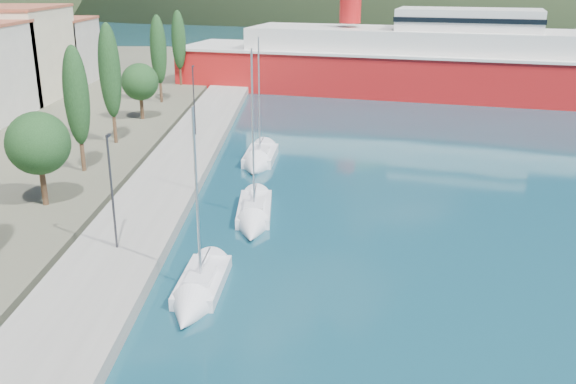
{
  "coord_description": "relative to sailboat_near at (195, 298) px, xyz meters",
  "views": [
    {
      "loc": [
        0.97,
        -18.17,
        14.54
      ],
      "look_at": [
        0.0,
        14.0,
        3.5
      ],
      "focal_mm": 40.0,
      "sensor_mm": 36.0,
      "label": 1
    }
  ],
  "objects": [
    {
      "name": "sailboat_near",
      "position": [
        0.0,
        0.0,
        0.0
      ],
      "size": [
        2.42,
        6.91,
        9.77
      ],
      "color": "silver",
      "rests_on": "ground"
    },
    {
      "name": "quay",
      "position": [
        -4.87,
        17.89,
        0.13
      ],
      "size": [
        5.0,
        88.0,
        0.8
      ],
      "primitive_type": "cube",
      "color": "gray",
      "rests_on": "ground"
    },
    {
      "name": "sailboat_mid",
      "position": [
        1.88,
        9.93,
        0.01
      ],
      "size": [
        2.27,
        7.83,
        11.18
      ],
      "color": "silver",
      "rests_on": "ground"
    },
    {
      "name": "ground",
      "position": [
        4.13,
        111.89,
        -0.27
      ],
      "size": [
        1400.0,
        1400.0,
        0.0
      ],
      "primitive_type": "plane",
      "color": "#13404F"
    },
    {
      "name": "ferry",
      "position": [
        18.69,
        55.24,
        3.38
      ],
      "size": [
        61.67,
        28.13,
        12.0
      ],
      "color": "#B61616",
      "rests_on": "ground"
    },
    {
      "name": "tree_row",
      "position": [
        -11.29,
        22.93,
        5.45
      ],
      "size": [
        3.88,
        64.15,
        10.26
      ],
      "color": "#47301E",
      "rests_on": "land_strip"
    },
    {
      "name": "sailboat_far",
      "position": [
        1.22,
        22.31,
        0.03
      ],
      "size": [
        2.83,
        7.49,
        10.81
      ],
      "color": "silver",
      "rests_on": "ground"
    },
    {
      "name": "lamp_posts",
      "position": [
        -4.87,
        5.65,
        3.81
      ],
      "size": [
        0.15,
        47.04,
        6.06
      ],
      "color": "#2D2D33",
      "rests_on": "quay"
    }
  ]
}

